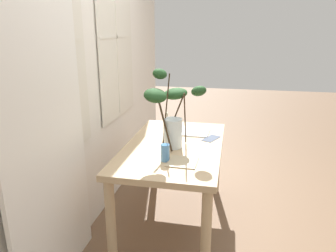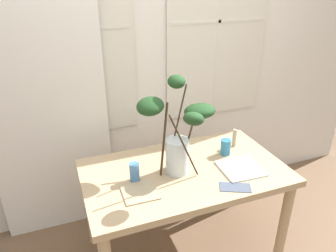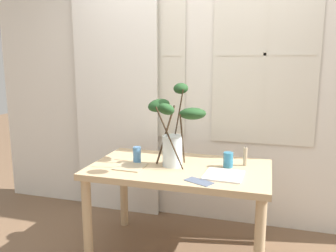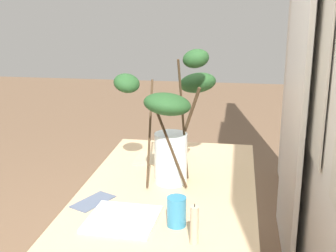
% 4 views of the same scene
% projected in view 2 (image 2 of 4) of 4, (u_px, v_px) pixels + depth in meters
% --- Properties ---
extents(ground, '(14.00, 14.00, 0.00)m').
position_uv_depth(ground, '(183.00, 249.00, 2.53)').
color(ground, brown).
extents(back_wall_with_windows, '(4.49, 0.14, 2.77)m').
position_uv_depth(back_wall_with_windows, '(149.00, 54.00, 2.58)').
color(back_wall_with_windows, silver).
rests_on(back_wall_with_windows, ground).
extents(curtain_sheer_side, '(0.89, 0.03, 2.58)m').
position_uv_depth(curtain_sheer_side, '(41.00, 82.00, 2.25)').
color(curtain_sheer_side, white).
rests_on(curtain_sheer_side, ground).
extents(dining_table, '(1.40, 0.81, 0.76)m').
position_uv_depth(dining_table, '(185.00, 182.00, 2.25)').
color(dining_table, tan).
rests_on(dining_table, ground).
extents(vase_with_branches, '(0.54, 0.52, 0.66)m').
position_uv_depth(vase_with_branches, '(178.00, 131.00, 2.07)').
color(vase_with_branches, silver).
rests_on(vase_with_branches, dining_table).
extents(drinking_glass_blue_left, '(0.07, 0.07, 0.13)m').
position_uv_depth(drinking_glass_blue_left, '(134.00, 172.00, 2.07)').
color(drinking_glass_blue_left, '#4C84BC').
rests_on(drinking_glass_blue_left, dining_table).
extents(drinking_glass_blue_right, '(0.08, 0.08, 0.12)m').
position_uv_depth(drinking_glass_blue_right, '(226.00, 147.00, 2.37)').
color(drinking_glass_blue_right, teal).
rests_on(drinking_glass_blue_right, dining_table).
extents(plate_square_left, '(0.22, 0.22, 0.01)m').
position_uv_depth(plate_square_left, '(140.00, 192.00, 1.98)').
color(plate_square_left, tan).
rests_on(plate_square_left, dining_table).
extents(plate_square_right, '(0.29, 0.29, 0.01)m').
position_uv_depth(plate_square_right, '(240.00, 168.00, 2.21)').
color(plate_square_right, white).
rests_on(plate_square_right, dining_table).
extents(napkin_folded, '(0.22, 0.17, 0.00)m').
position_uv_depth(napkin_folded, '(235.00, 187.00, 2.02)').
color(napkin_folded, '#4C566B').
rests_on(napkin_folded, dining_table).
extents(pillar_candle, '(0.03, 0.03, 0.16)m').
position_uv_depth(pillar_candle, '(234.00, 138.00, 2.48)').
color(pillar_candle, tan).
rests_on(pillar_candle, dining_table).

